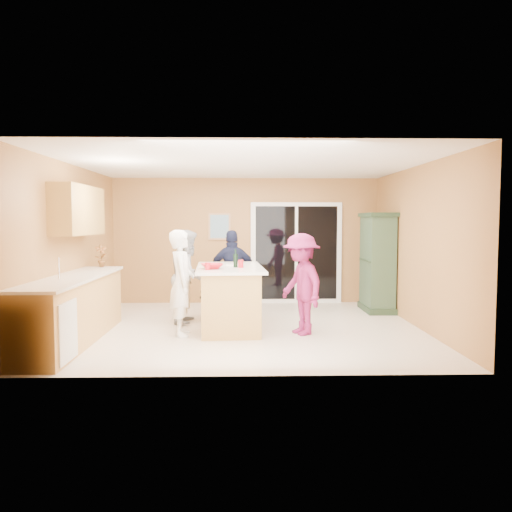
{
  "coord_description": "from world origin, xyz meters",
  "views": [
    {
      "loc": [
        -0.05,
        -7.9,
        1.71
      ],
      "look_at": [
        0.15,
        0.1,
        1.15
      ],
      "focal_mm": 35.0,
      "sensor_mm": 36.0,
      "label": 1
    }
  ],
  "objects_px": {
    "woman_grey": "(188,276)",
    "woman_navy": "(233,273)",
    "woman_magenta": "(301,284)",
    "kitchen_island": "(230,299)",
    "green_hutch": "(377,263)",
    "woman_white": "(182,283)"
  },
  "relations": [
    {
      "from": "kitchen_island",
      "to": "woman_white",
      "type": "height_order",
      "value": "woman_white"
    },
    {
      "from": "green_hutch",
      "to": "woman_magenta",
      "type": "distance_m",
      "value": 2.55
    },
    {
      "from": "woman_magenta",
      "to": "woman_white",
      "type": "bearing_deg",
      "value": -112.1
    },
    {
      "from": "kitchen_island",
      "to": "green_hutch",
      "type": "distance_m",
      "value": 3.17
    },
    {
      "from": "woman_white",
      "to": "woman_navy",
      "type": "xyz_separation_m",
      "value": [
        0.73,
        1.56,
        -0.02
      ]
    },
    {
      "from": "woman_grey",
      "to": "woman_navy",
      "type": "relative_size",
      "value": 1.01
    },
    {
      "from": "green_hutch",
      "to": "woman_white",
      "type": "xyz_separation_m",
      "value": [
        -3.46,
        -1.94,
        -0.12
      ]
    },
    {
      "from": "green_hutch",
      "to": "woman_navy",
      "type": "distance_m",
      "value": 2.77
    },
    {
      "from": "woman_white",
      "to": "woman_magenta",
      "type": "bearing_deg",
      "value": -95.7
    },
    {
      "from": "woman_grey",
      "to": "woman_navy",
      "type": "distance_m",
      "value": 0.94
    },
    {
      "from": "kitchen_island",
      "to": "woman_navy",
      "type": "height_order",
      "value": "woman_navy"
    },
    {
      "from": "woman_grey",
      "to": "woman_magenta",
      "type": "height_order",
      "value": "woman_grey"
    },
    {
      "from": "woman_white",
      "to": "woman_magenta",
      "type": "height_order",
      "value": "woman_white"
    },
    {
      "from": "woman_white",
      "to": "woman_navy",
      "type": "distance_m",
      "value": 1.72
    },
    {
      "from": "kitchen_island",
      "to": "woman_white",
      "type": "distance_m",
      "value": 0.9
    },
    {
      "from": "woman_white",
      "to": "woman_navy",
      "type": "bearing_deg",
      "value": -31.46
    },
    {
      "from": "green_hutch",
      "to": "woman_white",
      "type": "bearing_deg",
      "value": -150.71
    },
    {
      "from": "green_hutch",
      "to": "woman_magenta",
      "type": "height_order",
      "value": "green_hutch"
    },
    {
      "from": "woman_magenta",
      "to": "green_hutch",
      "type": "bearing_deg",
      "value": 116.01
    },
    {
      "from": "kitchen_island",
      "to": "green_hutch",
      "type": "height_order",
      "value": "green_hutch"
    },
    {
      "from": "kitchen_island",
      "to": "woman_grey",
      "type": "xyz_separation_m",
      "value": [
        -0.71,
        0.52,
        0.32
      ]
    },
    {
      "from": "green_hutch",
      "to": "woman_grey",
      "type": "xyz_separation_m",
      "value": [
        -3.48,
        -0.96,
        -0.13
      ]
    }
  ]
}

